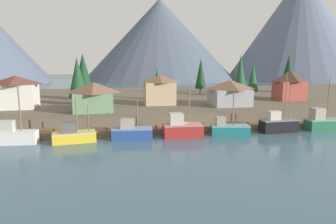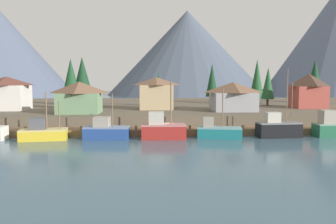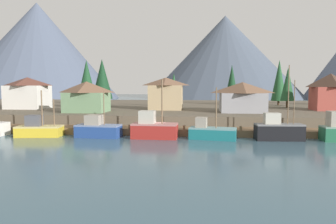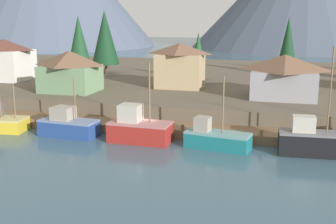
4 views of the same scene
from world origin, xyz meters
TOP-DOWN VIEW (x-y plane):
  - ground_plane at (0.00, 20.00)m, footprint 400.00×400.00m
  - dock at (0.00, 1.99)m, footprint 80.00×4.00m
  - shoreline_bank at (0.00, 32.00)m, footprint 400.00×56.00m
  - mountain_central_peak at (20.00, 147.88)m, footprint 92.67×92.67m
  - mountain_east_peak at (104.57, 132.52)m, footprint 85.63×85.63m
  - fishing_boat_white at (-25.34, -1.47)m, footprint 6.42×2.73m
  - fishing_boat_yellow at (-16.85, -1.97)m, footprint 6.56×3.60m
  - fishing_boat_blue at (-8.18, -1.67)m, footprint 6.43×3.08m
  - fishing_boat_red at (-0.14, -1.71)m, footprint 6.33×3.13m
  - fishing_boat_teal at (7.84, -1.77)m, footprint 6.55×3.33m
  - fishing_boat_black at (16.74, -1.51)m, footprint 6.40×2.77m
  - fishing_boat_green at (25.22, -1.44)m, footprint 6.28×2.62m
  - house_white at (-29.79, 17.91)m, footprint 7.89×6.77m
  - house_green at (-14.31, 10.65)m, footprint 7.56×6.17m
  - house_red at (31.26, 19.41)m, footprint 6.71×5.45m
  - house_grey at (13.84, 13.71)m, footprint 8.27×7.34m
  - house_tan at (-0.64, 17.53)m, footprint 6.85×4.57m
  - conifer_near_left at (13.99, 36.21)m, footprint 3.19×3.19m
  - conifer_near_right at (25.16, 34.67)m, footprint 3.62×3.62m
  - conifer_mid_right at (25.03, 26.31)m, footprint 2.94×2.94m
  - conifer_back_left at (-17.53, 29.86)m, footprint 4.93×4.93m
  - conifer_centre at (-18.05, 20.85)m, footprint 4.08×4.08m
  - conifer_far_left at (40.99, 36.37)m, footprint 4.85×4.85m
  - conifer_far_right at (0.18, 26.43)m, footprint 2.65×2.65m

SIDE VIEW (x-z plane):
  - ground_plane at x=0.00m, z-range -1.00..0.00m
  - dock at x=0.00m, z-range -0.30..1.30m
  - fishing_boat_teal at x=7.84m, z-range -2.54..4.52m
  - fishing_boat_yellow at x=-16.85m, z-range -2.26..4.37m
  - fishing_boat_blue at x=-8.18m, z-range -2.04..4.36m
  - shoreline_bank at x=0.00m, z-range 0.00..2.50m
  - fishing_boat_white at x=-25.34m, z-range -3.06..5.59m
  - fishing_boat_black at x=16.74m, z-range -3.68..6.33m
  - fishing_boat_red at x=-0.14m, z-range -2.72..5.44m
  - fishing_boat_green at x=25.22m, z-range -3.27..6.05m
  - house_grey at x=13.84m, z-range 2.56..8.00m
  - house_green at x=-14.31m, z-range 2.56..8.12m
  - house_tan at x=-0.64m, z-range 2.56..8.95m
  - house_white at x=-29.79m, z-range 2.56..9.10m
  - house_red at x=31.26m, z-range 2.58..9.72m
  - conifer_far_right at x=0.18m, z-range 2.98..10.62m
  - conifer_mid_right at x=25.03m, z-range 3.23..12.00m
  - conifer_near_left at x=13.99m, z-range 3.29..13.33m
  - conifer_centre at x=-18.05m, z-range 3.26..13.50m
  - conifer_near_right at x=25.16m, z-range 3.04..14.07m
  - conifer_far_left at x=40.99m, z-range 3.07..14.26m
  - conifer_back_left at x=-17.53m, z-range 3.31..14.49m
  - mountain_central_peak at x=20.00m, z-range 0.00..48.48m
  - mountain_east_peak at x=104.57m, z-range 0.00..63.97m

